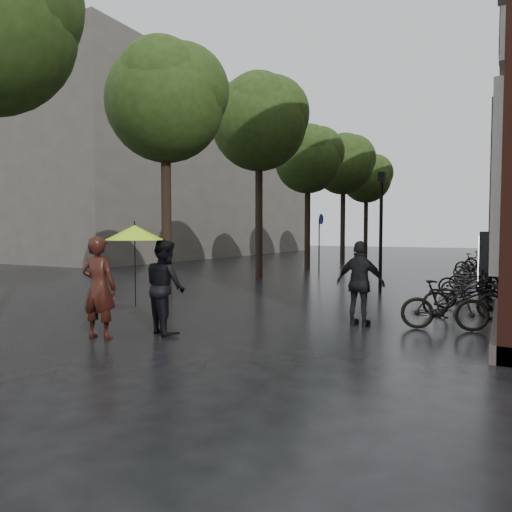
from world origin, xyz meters
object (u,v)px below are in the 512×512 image
Objects in this scene: lamp_post at (381,220)px; parked_bicycles at (474,275)px; person_burgundy at (99,288)px; person_black at (165,286)px; ad_lightbox at (485,262)px; pedestrian_walking at (360,283)px.

parked_bicycles is at bearing 45.98° from lamp_post.
person_burgundy is 1.03× the size of person_black.
person_burgundy is 9.88m from lamp_post.
person_burgundy is 12.55m from ad_lightbox.
ad_lightbox is at bearing -99.48° from pedestrian_walking.
pedestrian_walking is 7.73m from ad_lightbox.
person_burgundy is at bearing 48.09° from pedestrian_walking.
lamp_post reaches higher than person_burgundy.
pedestrian_walking is at bearing -101.62° from parked_bicycles.
parked_bicycles is 4.33m from lamp_post.
lamp_post is at bearing -147.89° from ad_lightbox.
ad_lightbox is (5.36, 9.99, 0.09)m from person_black.
person_black reaches higher than pedestrian_walking.
person_burgundy is at bearing -115.57° from ad_lightbox.
pedestrian_walking is at bearing -150.68° from person_burgundy.
person_black is 1.02× the size of pedestrian_walking.
ad_lightbox is (6.16, 10.94, 0.05)m from person_burgundy.
person_burgundy reaches higher than pedestrian_walking.
pedestrian_walking is at bearing -102.42° from ad_lightbox.
person_burgundy is 1.25m from person_black.
pedestrian_walking is 0.90× the size of ad_lightbox.
pedestrian_walking reaches higher than parked_bicycles.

